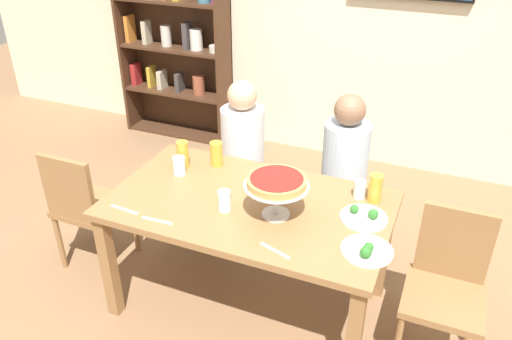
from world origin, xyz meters
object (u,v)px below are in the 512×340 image
object	(u,v)px
dining_table	(249,216)
salad_plate_far_diner	(364,217)
chair_head_east	(447,282)
chair_head_west	(85,204)
bookshelf	(172,18)
water_glass_clear_spare	(225,201)
water_glass_clear_near	(360,189)
beer_glass_amber_short	(216,154)
cutlery_knife_near	(158,221)
cutlery_fork_far	(124,209)
diner_far_right	(342,187)
cutlery_fork_near	(275,251)
water_glass_clear_far	(179,166)
salad_plate_near_diner	(367,250)
beer_glass_amber_tall	(183,154)
beer_glass_amber_spare	(375,188)
deep_dish_pizza_stand	(277,184)
diner_far_left	(243,169)

from	to	relation	value
dining_table	salad_plate_far_diner	distance (m)	0.64
chair_head_east	chair_head_west	bearing A→B (deg)	3.53
bookshelf	water_glass_clear_spare	xyz separation A→B (m)	(1.57, -2.14, -0.37)
bookshelf	water_glass_clear_near	world-z (taller)	bookshelf
dining_table	chair_head_west	xyz separation A→B (m)	(-1.11, -0.08, -0.16)
beer_glass_amber_short	cutlery_knife_near	xyz separation A→B (m)	(-0.01, -0.66, -0.07)
bookshelf	cutlery_fork_far	bearing A→B (deg)	-65.41
diner_far_right	salad_plate_far_diner	world-z (taller)	diner_far_right
dining_table	chair_head_west	distance (m)	1.13
cutlery_knife_near	chair_head_west	bearing A→B (deg)	157.17
diner_far_right	cutlery_knife_near	bearing A→B (deg)	-32.90
beer_glass_amber_short	cutlery_fork_near	distance (m)	0.92
salad_plate_far_diner	water_glass_clear_far	bearing A→B (deg)	178.15
salad_plate_far_diner	water_glass_clear_near	xyz separation A→B (m)	(-0.07, 0.20, 0.04)
chair_head_west	cutlery_knife_near	size ratio (longest dim) A/B	4.83
bookshelf	water_glass_clear_far	world-z (taller)	bookshelf
salad_plate_near_diner	cutlery_fork_near	distance (m)	0.44
cutlery_fork_far	dining_table	bearing A→B (deg)	34.05
water_glass_clear_far	cutlery_knife_near	distance (m)	0.50
dining_table	cutlery_knife_near	world-z (taller)	cutlery_knife_near
beer_glass_amber_tall	water_glass_clear_near	world-z (taller)	beer_glass_amber_tall
water_glass_clear_near	chair_head_east	bearing A→B (deg)	-22.87
chair_head_west	salad_plate_near_diner	world-z (taller)	chair_head_west
chair_head_west	beer_glass_amber_tall	bearing A→B (deg)	26.77
chair_head_west	cutlery_knife_near	distance (m)	0.84
salad_plate_near_diner	cutlery_fork_far	bearing A→B (deg)	-173.71
diner_far_right	chair_head_east	size ratio (longest dim) A/B	1.32
cutlery_fork_near	beer_glass_amber_short	bearing A→B (deg)	153.23
beer_glass_amber_spare	water_glass_clear_far	bearing A→B (deg)	-172.03
beer_glass_amber_short	cutlery_fork_far	distance (m)	0.69
diner_far_right	beer_glass_amber_tall	xyz separation A→B (m)	(-0.89, -0.55, 0.33)
bookshelf	beer_glass_amber_tall	world-z (taller)	bookshelf
salad_plate_near_diner	cutlery_fork_near	size ratio (longest dim) A/B	1.40
dining_table	beer_glass_amber_short	distance (m)	0.50
chair_head_west	bookshelf	bearing A→B (deg)	104.69
salad_plate_far_diner	beer_glass_amber_tall	size ratio (longest dim) A/B	1.48
salad_plate_near_diner	beer_glass_amber_short	xyz separation A→B (m)	(-1.05, 0.50, 0.06)
chair_head_west	beer_glass_amber_tall	world-z (taller)	beer_glass_amber_tall
bookshelf	cutlery_fork_near	bearing A→B (deg)	-50.49
salad_plate_near_diner	cutlery_knife_near	world-z (taller)	salad_plate_near_diner
salad_plate_near_diner	deep_dish_pizza_stand	bearing A→B (deg)	165.84
diner_far_right	beer_glass_amber_short	xyz separation A→B (m)	(-0.71, -0.45, 0.33)
cutlery_knife_near	diner_far_right	bearing A→B (deg)	54.43
beer_glass_amber_spare	cutlery_fork_near	size ratio (longest dim) A/B	0.89
cutlery_fork_near	diner_far_right	bearing A→B (deg)	105.47
cutlery_knife_near	salad_plate_far_diner	bearing A→B (deg)	21.22
salad_plate_near_diner	cutlery_fork_far	world-z (taller)	salad_plate_near_diner
cutlery_fork_near	beer_glass_amber_tall	bearing A→B (deg)	164.75
water_glass_clear_spare	salad_plate_far_diner	bearing A→B (deg)	16.20
dining_table	diner_far_left	world-z (taller)	diner_far_left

